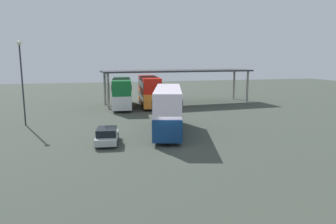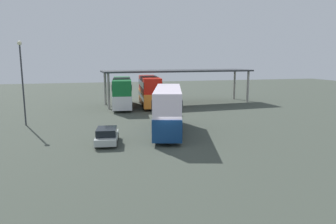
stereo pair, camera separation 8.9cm
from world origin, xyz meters
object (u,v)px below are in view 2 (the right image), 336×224
Objects in this scene: double_decker_main at (168,108)px; double_decker_mid_row at (149,90)px; parked_hatchback at (107,136)px; lamppost_tall at (22,74)px; double_decker_near_canopy at (122,91)px.

double_decker_mid_row reaches higher than double_decker_main.
lamppost_tall reaches higher than parked_hatchback.
parked_hatchback is at bearing -49.44° from lamppost_tall.
lamppost_tall is (-8.07, 9.43, 4.79)m from parked_hatchback.
parked_hatchback is 13.30m from lamppost_tall.
lamppost_tall reaches higher than double_decker_main.
lamppost_tall is at bearing 48.20° from parked_hatchback.
double_decker_mid_row is (7.29, 19.63, 1.72)m from parked_hatchback.
parked_hatchback is 19.84m from double_decker_near_canopy.
double_decker_mid_row is 1.22× the size of lamppost_tall.
double_decker_near_canopy is at bearing 96.57° from double_decker_mid_row.
double_decker_mid_row is at bearing -12.75° from parked_hatchback.
double_decker_near_canopy reaches higher than parked_hatchback.
double_decker_main is 17.10m from double_decker_mid_row.
double_decker_near_canopy is 1.29× the size of lamppost_tall.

